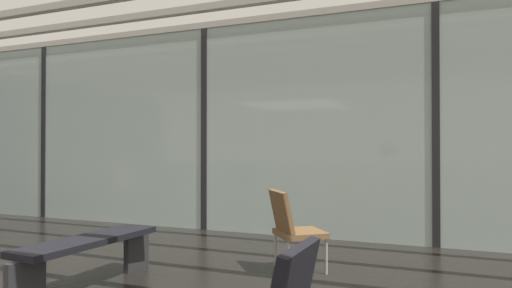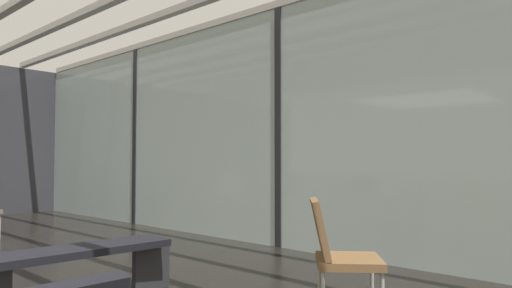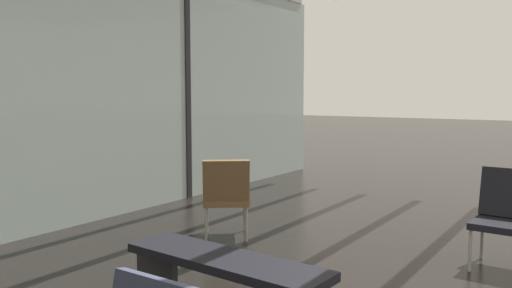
{
  "view_description": "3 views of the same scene",
  "coord_description": "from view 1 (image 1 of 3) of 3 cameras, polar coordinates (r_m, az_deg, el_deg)",
  "views": [
    {
      "loc": [
        3.46,
        -1.18,
        1.31
      ],
      "look_at": [
        0.95,
        5.07,
        1.39
      ],
      "focal_mm": 30.89,
      "sensor_mm": 36.0,
      "label": 1
    },
    {
      "loc": [
        3.96,
        0.36,
        1.15
      ],
      "look_at": [
        -1.09,
        5.9,
        1.45
      ],
      "focal_mm": 32.06,
      "sensor_mm": 36.0,
      "label": 2
    },
    {
      "loc": [
        -2.24,
        0.1,
        1.54
      ],
      "look_at": [
        1.99,
        2.94,
        1.04
      ],
      "focal_mm": 36.42,
      "sensor_mm": 36.0,
      "label": 3
    }
  ],
  "objects": [
    {
      "name": "lounge_chair_6",
      "position": [
        4.83,
        4.74,
        -10.42
      ],
      "size": [
        0.71,
        0.7,
        0.87
      ],
      "rotation": [
        0.0,
        0.0,
        2.23
      ],
      "color": "brown",
      "rests_on": "ground"
    },
    {
      "name": "parked_airplane",
      "position": [
        12.08,
        11.86,
        1.76
      ],
      "size": [
        10.68,
        3.63,
        3.63
      ],
      "color": "silver",
      "rests_on": "ground"
    },
    {
      "name": "window_mullion_0",
      "position": [
        9.44,
        -25.61,
        1.42
      ],
      "size": [
        0.1,
        0.12,
        3.28
      ],
      "primitive_type": "cube",
      "color": "black",
      "rests_on": "ground"
    },
    {
      "name": "window_mullion_2",
      "position": [
        6.38,
        22.26,
        2.36
      ],
      "size": [
        0.1,
        0.12,
        3.28
      ],
      "primitive_type": "cube",
      "color": "black",
      "rests_on": "ground"
    },
    {
      "name": "window_mullion_1",
      "position": [
        7.26,
        -6.58,
        1.96
      ],
      "size": [
        0.1,
        0.12,
        3.28
      ],
      "primitive_type": "cube",
      "color": "black",
      "rests_on": "ground"
    },
    {
      "name": "glass_curtain_wall",
      "position": [
        7.26,
        -6.58,
        1.96
      ],
      "size": [
        14.0,
        0.08,
        3.28
      ],
      "primitive_type": "cube",
      "color": "#A3B7B2",
      "rests_on": "ground"
    },
    {
      "name": "waiting_bench",
      "position": [
        4.59,
        -20.8,
        -12.54
      ],
      "size": [
        0.49,
        1.7,
        0.47
      ],
      "rotation": [
        0.0,
        0.0,
        1.51
      ],
      "color": "black",
      "rests_on": "ground"
    }
  ]
}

